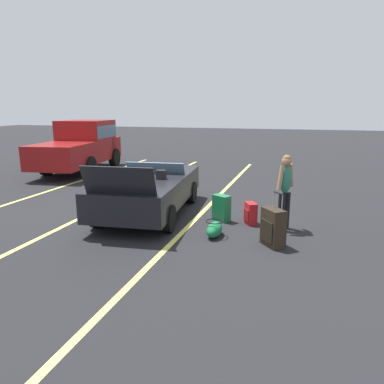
# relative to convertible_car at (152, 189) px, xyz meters

# --- Properties ---
(ground_plane) EXTENTS (80.00, 80.00, 0.00)m
(ground_plane) POSITION_rel_convertible_car_xyz_m (-0.20, -0.02, -0.59)
(ground_plane) COLOR black
(lot_line_near) EXTENTS (18.00, 0.12, 0.01)m
(lot_line_near) POSITION_rel_convertible_car_xyz_m (-0.20, -1.26, -0.59)
(lot_line_near) COLOR #EAE066
(lot_line_near) RESTS_ON ground_plane
(lot_line_mid) EXTENTS (18.00, 0.12, 0.01)m
(lot_line_mid) POSITION_rel_convertible_car_xyz_m (-0.20, 1.44, -0.59)
(lot_line_mid) COLOR #EAE066
(lot_line_mid) RESTS_ON ground_plane
(lot_line_far) EXTENTS (18.00, 0.12, 0.01)m
(lot_line_far) POSITION_rel_convertible_car_xyz_m (-0.20, 4.14, -0.59)
(lot_line_far) COLOR #EAE066
(lot_line_far) RESTS_ON ground_plane
(convertible_car) EXTENTS (4.31, 2.17, 1.52)m
(convertible_car) POSITION_rel_convertible_car_xyz_m (0.00, 0.00, 0.00)
(convertible_car) COLOR black
(convertible_car) RESTS_ON ground_plane
(suitcase_large_black) EXTENTS (0.55, 0.52, 1.06)m
(suitcase_large_black) POSITION_rel_convertible_car_xyz_m (-1.54, -3.17, -0.22)
(suitcase_large_black) COLOR #2D2319
(suitcase_large_black) RESTS_ON ground_plane
(suitcase_medium_bright) EXTENTS (0.41, 0.47, 0.62)m
(suitcase_medium_bright) POSITION_rel_convertible_car_xyz_m (-0.26, -1.88, -0.28)
(suitcase_medium_bright) COLOR #19723F
(suitcase_medium_bright) RESTS_ON ground_plane
(suitcase_small_carryon) EXTENTS (0.39, 0.34, 0.50)m
(suitcase_small_carryon) POSITION_rel_convertible_car_xyz_m (-0.31, -2.57, -0.34)
(suitcase_small_carryon) COLOR red
(suitcase_small_carryon) RESTS_ON ground_plane
(duffel_bag) EXTENTS (0.64, 0.38, 0.34)m
(duffel_bag) POSITION_rel_convertible_car_xyz_m (-1.37, -1.98, -0.43)
(duffel_bag) COLOR #19723F
(duffel_bag) RESTS_ON ground_plane
(traveler_person) EXTENTS (0.57, 0.37, 1.65)m
(traveler_person) POSITION_rel_convertible_car_xyz_m (-0.48, -3.31, 0.34)
(traveler_person) COLOR black
(traveler_person) RESTS_ON ground_plane
(parked_pickup_truck_near) EXTENTS (5.22, 2.62, 2.10)m
(parked_pickup_truck_near) POSITION_rel_convertible_car_xyz_m (4.99, 5.33, 0.51)
(parked_pickup_truck_near) COLOR maroon
(parked_pickup_truck_near) RESTS_ON ground_plane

